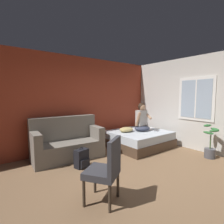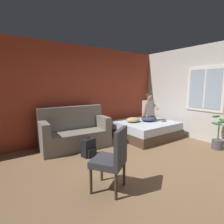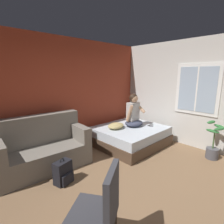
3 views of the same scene
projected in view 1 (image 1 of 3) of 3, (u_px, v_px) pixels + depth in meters
ground_plane at (142, 182)px, 3.22m from camera, size 40.00×40.00×0.00m
wall_back_accent at (77, 103)px, 5.16m from camera, size 10.26×0.16×2.70m
wall_side_with_window at (212, 104)px, 4.73m from camera, size 0.19×6.48×2.70m
bed at (139, 139)px, 5.40m from camera, size 1.72×1.56×0.48m
couch at (67, 142)px, 4.43m from camera, size 1.76×0.94×1.04m
side_chair at (106, 168)px, 2.56m from camera, size 0.64×0.64×0.98m
person_seated at (142, 119)px, 5.45m from camera, size 0.53×0.45×0.88m
backpack at (82, 159)px, 3.86m from camera, size 0.34×0.29×0.46m
throw_pillow at (126, 129)px, 5.31m from camera, size 0.53×0.43×0.14m
cell_phone at (157, 131)px, 5.42m from camera, size 0.12×0.16×0.01m
potted_plant at (210, 146)px, 4.41m from camera, size 0.39×0.37×0.85m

